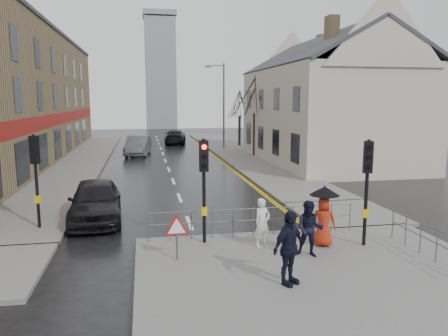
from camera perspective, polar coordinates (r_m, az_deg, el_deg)
name	(u,v)px	position (r m, az deg, el deg)	size (l,w,h in m)	color
ground	(199,249)	(14.33, -3.27, -10.48)	(120.00, 120.00, 0.00)	black
near_pavement	(332,284)	(11.92, 13.97, -14.50)	(10.00, 9.00, 0.14)	#605E5B
left_pavement	(83,158)	(37.03, -17.93, 1.20)	(4.00, 44.00, 0.14)	#605E5B
right_pavement	(235,152)	(39.55, 1.47, 2.10)	(4.00, 40.00, 0.14)	#605E5B
pavement_bridge_right	(345,214)	(18.93, 15.52, -5.75)	(4.00, 4.20, 0.14)	#605E5B
building_left_terrace	(1,96)	(36.89, -27.09, 8.32)	(8.00, 42.00, 10.00)	olive
building_right_cream	(326,99)	(34.26, 13.15, 8.72)	(9.00, 16.40, 10.10)	#BAB4A2
church_tower	(161,74)	(75.60, -8.29, 12.03)	(5.00, 5.00, 18.00)	gray
traffic_signal_near_left	(204,172)	(13.93, -2.65, -0.59)	(0.28, 0.27, 3.40)	black
traffic_signal_near_right	(367,174)	(14.37, 18.21, -0.73)	(0.34, 0.33, 3.40)	black
traffic_signal_far_left	(35,165)	(17.01, -23.41, 0.42)	(0.34, 0.33, 3.40)	black
guard_railing_front	(253,215)	(14.99, 3.86, -6.17)	(7.14, 0.04, 1.00)	#595B5E
guard_railing_side	(437,238)	(13.99, 26.08, -8.24)	(0.04, 4.54, 1.00)	#595B5E
warning_sign	(177,230)	(12.79, -6.21, -8.02)	(0.80, 0.07, 1.35)	#595B5E
street_lamp	(222,100)	(42.09, -0.28, 8.84)	(1.83, 0.25, 8.00)	#595B5E
tree_near	(255,95)	(36.59, 4.05, 9.48)	(2.40, 2.40, 6.58)	#32241B
tree_far	(240,103)	(44.48, 2.05, 8.47)	(2.40, 2.40, 5.64)	#32241B
pedestrian_a	(262,223)	(13.93, 5.03, -7.11)	(0.57, 0.37, 1.55)	silver
pedestrian_b	(309,229)	(13.24, 11.10, -7.80)	(0.82, 0.64, 1.69)	black
pedestrian_with_umbrella	(324,213)	(14.21, 12.91, -5.70)	(0.96, 0.96, 1.93)	#AA2B13
pedestrian_d	(289,248)	(11.19, 8.47, -10.29)	(1.12, 0.47, 1.91)	black
car_parked	(95,201)	(17.95, -16.44, -4.11)	(1.94, 4.83, 1.64)	black
car_mid	(138,146)	(38.48, -11.16, 2.88)	(1.76, 5.05, 1.66)	#4A4B4F
car_far	(175,137)	(47.86, -6.37, 4.06)	(2.12, 5.23, 1.52)	black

